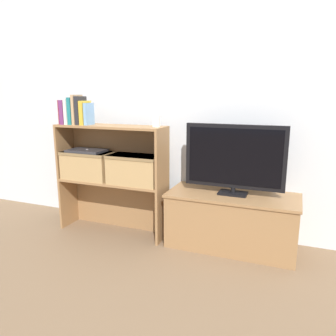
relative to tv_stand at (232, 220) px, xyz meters
name	(u,v)px	position (x,y,z in m)	size (l,w,h in m)	color
ground_plane	(162,247)	(-0.51, -0.22, -0.22)	(16.00, 16.00, 0.00)	brown
wall_back	(182,95)	(-0.51, 0.25, 0.98)	(10.00, 0.05, 2.40)	silver
tv_stand	(232,220)	(0.00, 0.00, 0.00)	(1.01, 0.46, 0.44)	olive
tv	(234,158)	(0.00, 0.00, 0.51)	(0.77, 0.14, 0.55)	black
bookshelf_lower_tier	(116,198)	(-1.04, -0.03, 0.07)	(0.97, 0.27, 0.47)	olive
bookshelf_upper_tier	(114,146)	(-1.04, -0.03, 0.55)	(0.97, 0.27, 0.48)	olive
book_maroon	(64,112)	(-1.48, -0.11, 0.83)	(0.02, 0.12, 0.21)	maroon
book_plum	(67,112)	(-1.45, -0.11, 0.83)	(0.04, 0.16, 0.21)	#6B2D66
book_ivory	(70,111)	(-1.41, -0.11, 0.84)	(0.03, 0.16, 0.22)	silver
book_teal	(74,111)	(-1.38, -0.11, 0.84)	(0.03, 0.14, 0.23)	#1E7075
book_tan	(77,110)	(-1.34, -0.11, 0.85)	(0.03, 0.14, 0.25)	tan
book_charcoal	(81,111)	(-1.30, -0.11, 0.85)	(0.04, 0.13, 0.24)	#232328
book_mustard	(85,113)	(-1.26, -0.11, 0.83)	(0.04, 0.14, 0.20)	gold
book_skyblue	(89,114)	(-1.22, -0.11, 0.82)	(0.03, 0.12, 0.18)	#709ECC
baby_monitor	(156,121)	(-0.61, -0.08, 0.77)	(0.05, 0.03, 0.12)	white
storage_basket_left	(88,164)	(-1.27, -0.10, 0.38)	(0.44, 0.24, 0.24)	tan
storage_basket_right	(135,168)	(-0.81, -0.10, 0.38)	(0.44, 0.24, 0.24)	tan
laptop	(87,151)	(-1.27, -0.10, 0.50)	(0.32, 0.22, 0.02)	#2D2D33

